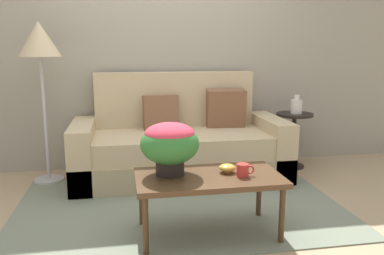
{
  "coord_description": "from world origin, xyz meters",
  "views": [
    {
      "loc": [
        -0.45,
        -3.15,
        1.32
      ],
      "look_at": [
        0.13,
        0.12,
        0.66
      ],
      "focal_mm": 37.12,
      "sensor_mm": 36.0,
      "label": 1
    }
  ],
  "objects_px": {
    "couch": "(180,145)",
    "side_table": "(294,130)",
    "coffee_mug": "(243,170)",
    "snack_bowl": "(227,168)",
    "potted_plant": "(170,143)",
    "table_vase": "(296,106)",
    "coffee_table": "(208,181)",
    "floor_lamp": "(40,47)"
  },
  "relations": [
    {
      "from": "couch",
      "to": "coffee_mug",
      "type": "xyz_separation_m",
      "value": [
        0.23,
        -1.43,
        0.16
      ]
    },
    {
      "from": "snack_bowl",
      "to": "table_vase",
      "type": "bearing_deg",
      "value": 50.28
    },
    {
      "from": "couch",
      "to": "coffee_table",
      "type": "bearing_deg",
      "value": -90.04
    },
    {
      "from": "floor_lamp",
      "to": "table_vase",
      "type": "relative_size",
      "value": 7.7
    },
    {
      "from": "couch",
      "to": "floor_lamp",
      "type": "xyz_separation_m",
      "value": [
        -1.33,
        0.05,
        1.01
      ]
    },
    {
      "from": "side_table",
      "to": "potted_plant",
      "type": "height_order",
      "value": "potted_plant"
    },
    {
      "from": "coffee_mug",
      "to": "snack_bowl",
      "type": "height_order",
      "value": "coffee_mug"
    },
    {
      "from": "potted_plant",
      "to": "coffee_table",
      "type": "bearing_deg",
      "value": -15.57
    },
    {
      "from": "couch",
      "to": "side_table",
      "type": "height_order",
      "value": "couch"
    },
    {
      "from": "side_table",
      "to": "table_vase",
      "type": "height_order",
      "value": "table_vase"
    },
    {
      "from": "side_table",
      "to": "coffee_mug",
      "type": "relative_size",
      "value": 4.86
    },
    {
      "from": "potted_plant",
      "to": "couch",
      "type": "bearing_deg",
      "value": 78.42
    },
    {
      "from": "coffee_mug",
      "to": "table_vase",
      "type": "xyz_separation_m",
      "value": [
        1.07,
        1.5,
        0.21
      ]
    },
    {
      "from": "side_table",
      "to": "coffee_table",
      "type": "bearing_deg",
      "value": -131.84
    },
    {
      "from": "potted_plant",
      "to": "snack_bowl",
      "type": "xyz_separation_m",
      "value": [
        0.41,
        -0.04,
        -0.19
      ]
    },
    {
      "from": "couch",
      "to": "side_table",
      "type": "xyz_separation_m",
      "value": [
        1.3,
        0.08,
        0.1
      ]
    },
    {
      "from": "couch",
      "to": "table_vase",
      "type": "xyz_separation_m",
      "value": [
        1.3,
        0.07,
        0.37
      ]
    },
    {
      "from": "floor_lamp",
      "to": "snack_bowl",
      "type": "distance_m",
      "value": 2.2
    },
    {
      "from": "side_table",
      "to": "potted_plant",
      "type": "xyz_separation_m",
      "value": [
        -1.56,
        -1.38,
        0.25
      ]
    },
    {
      "from": "coffee_mug",
      "to": "table_vase",
      "type": "distance_m",
      "value": 1.86
    },
    {
      "from": "side_table",
      "to": "snack_bowl",
      "type": "height_order",
      "value": "side_table"
    },
    {
      "from": "couch",
      "to": "side_table",
      "type": "bearing_deg",
      "value": 3.62
    },
    {
      "from": "side_table",
      "to": "table_vase",
      "type": "bearing_deg",
      "value": -62.74
    },
    {
      "from": "side_table",
      "to": "potted_plant",
      "type": "relative_size",
      "value": 1.49
    },
    {
      "from": "snack_bowl",
      "to": "table_vase",
      "type": "distance_m",
      "value": 1.83
    },
    {
      "from": "floor_lamp",
      "to": "snack_bowl",
      "type": "height_order",
      "value": "floor_lamp"
    },
    {
      "from": "coffee_mug",
      "to": "coffee_table",
      "type": "bearing_deg",
      "value": 164.2
    },
    {
      "from": "couch",
      "to": "coffee_table",
      "type": "height_order",
      "value": "couch"
    },
    {
      "from": "couch",
      "to": "table_vase",
      "type": "bearing_deg",
      "value": 2.88
    },
    {
      "from": "coffee_mug",
      "to": "snack_bowl",
      "type": "distance_m",
      "value": 0.13
    },
    {
      "from": "potted_plant",
      "to": "snack_bowl",
      "type": "height_order",
      "value": "potted_plant"
    },
    {
      "from": "floor_lamp",
      "to": "potted_plant",
      "type": "relative_size",
      "value": 3.81
    },
    {
      "from": "side_table",
      "to": "table_vase",
      "type": "xyz_separation_m",
      "value": [
        0.01,
        -0.02,
        0.28
      ]
    },
    {
      "from": "potted_plant",
      "to": "table_vase",
      "type": "relative_size",
      "value": 2.02
    },
    {
      "from": "table_vase",
      "to": "coffee_table",
      "type": "bearing_deg",
      "value": -132.34
    },
    {
      "from": "coffee_table",
      "to": "floor_lamp",
      "type": "bearing_deg",
      "value": 133.33
    },
    {
      "from": "coffee_table",
      "to": "side_table",
      "type": "xyz_separation_m",
      "value": [
        1.3,
        1.45,
        0.02
      ]
    },
    {
      "from": "side_table",
      "to": "table_vase",
      "type": "distance_m",
      "value": 0.28
    },
    {
      "from": "floor_lamp",
      "to": "table_vase",
      "type": "bearing_deg",
      "value": 0.41
    },
    {
      "from": "floor_lamp",
      "to": "coffee_mug",
      "type": "height_order",
      "value": "floor_lamp"
    },
    {
      "from": "coffee_table",
      "to": "potted_plant",
      "type": "relative_size",
      "value": 2.48
    },
    {
      "from": "couch",
      "to": "floor_lamp",
      "type": "distance_m",
      "value": 1.67
    }
  ]
}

